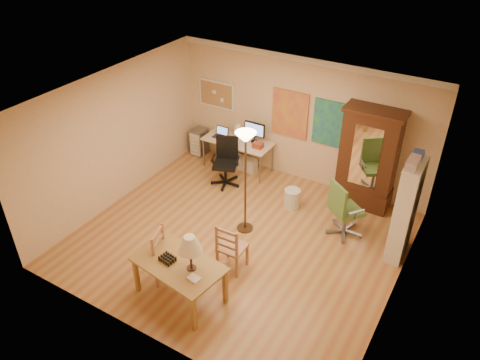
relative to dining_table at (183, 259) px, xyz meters
The scene contains 16 objects.
floor 1.82m from the dining_table, 90.46° to the left, with size 5.50×5.50×0.00m, color #A7653B.
crown_molding 4.48m from the dining_table, 90.18° to the left, with size 5.50×0.08×0.12m, color white.
corkboard 4.65m from the dining_table, 116.69° to the left, with size 0.90×0.04×0.62m, color #AC7C51.
art_panel_left 4.16m from the dining_table, 93.67° to the left, with size 0.80×0.04×1.00m, color gold.
art_panel_right 4.20m from the dining_table, 81.18° to the left, with size 0.75×0.04×0.95m, color #245B90.
dining_table is the anchor object (origin of this frame).
ladder_chair_back 1.04m from the dining_table, 74.08° to the left, with size 0.44×0.42×0.92m.
ladder_chair_left 0.58m from the dining_table, 156.25° to the left, with size 0.56×0.57×1.00m.
torchiere_lamp 2.12m from the dining_table, 92.08° to the left, with size 0.37×0.37×2.01m.
computer_desk 4.02m from the dining_table, 108.66° to the left, with size 1.54×0.67×1.16m.
office_chair_black 3.37m from the dining_table, 111.34° to the left, with size 0.64×0.64×1.04m.
office_chair_green 3.19m from the dining_table, 60.95° to the left, with size 0.70×0.70×1.10m.
drawer_cart 4.62m from the dining_table, 122.21° to the left, with size 0.31×0.37×0.62m.
armoire 4.16m from the dining_table, 68.54° to the left, with size 1.12×0.53×2.06m.
bookshelf 3.73m from the dining_table, 47.22° to the left, with size 0.27×0.73×1.82m.
wastebin 3.12m from the dining_table, 82.91° to the left, with size 0.32×0.32×0.40m, color silver.
Camera 1 is at (3.38, -5.63, 5.51)m, focal length 35.00 mm.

